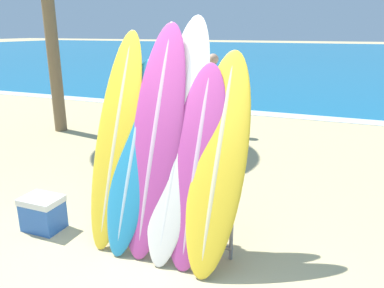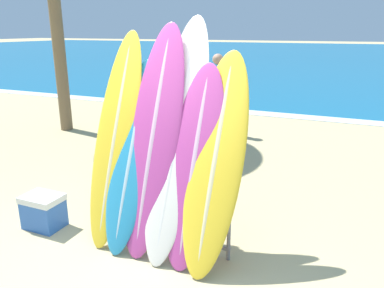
% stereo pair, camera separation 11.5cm
% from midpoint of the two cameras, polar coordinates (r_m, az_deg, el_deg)
% --- Properties ---
extents(ground_plane, '(160.00, 160.00, 0.00)m').
position_cam_midpoint_polar(ground_plane, '(4.02, -7.66, -18.03)').
color(ground_plane, tan).
extents(ocean_water, '(120.00, 60.00, 0.01)m').
position_cam_midpoint_polar(ocean_water, '(39.78, 21.36, 12.62)').
color(ocean_water, '#146693').
rests_on(ocean_water, ground_plane).
extents(surfboard_rack, '(1.55, 0.04, 0.92)m').
position_cam_midpoint_polar(surfboard_rack, '(4.11, -3.67, -9.07)').
color(surfboard_rack, slate).
rests_on(surfboard_rack, ground_plane).
extents(surfboard_slot_0, '(0.50, 0.97, 2.31)m').
position_cam_midpoint_polar(surfboard_slot_0, '(4.22, -10.77, 0.98)').
color(surfboard_slot_0, yellow).
rests_on(surfboard_slot_0, ground_plane).
extents(surfboard_slot_1, '(0.50, 0.94, 2.01)m').
position_cam_midpoint_polar(surfboard_slot_1, '(4.09, -8.33, -1.64)').
color(surfboard_slot_1, teal).
rests_on(surfboard_slot_1, ground_plane).
extents(surfboard_slot_2, '(0.59, 1.02, 2.40)m').
position_cam_midpoint_polar(surfboard_slot_2, '(3.98, -5.03, 0.89)').
color(surfboard_slot_2, '#B23D8E').
rests_on(surfboard_slot_2, ground_plane).
extents(surfboard_slot_3, '(0.55, 1.16, 2.47)m').
position_cam_midpoint_polar(surfboard_slot_3, '(3.90, -1.45, 1.13)').
color(surfboard_slot_3, silver).
rests_on(surfboard_slot_3, ground_plane).
extents(surfboard_slot_4, '(0.56, 0.88, 1.99)m').
position_cam_midpoint_polar(surfboard_slot_4, '(3.78, 1.24, -3.19)').
color(surfboard_slot_4, '#B23D8E').
rests_on(surfboard_slot_4, ground_plane).
extents(surfboard_slot_5, '(0.57, 1.06, 2.12)m').
position_cam_midpoint_polar(surfboard_slot_5, '(3.71, 4.54, -2.57)').
color(surfboard_slot_5, yellow).
rests_on(surfboard_slot_5, ground_plane).
extents(person_near_water, '(0.30, 0.25, 1.77)m').
position_cam_midpoint_polar(person_near_water, '(6.40, -9.30, 4.78)').
color(person_near_water, '#A87A5B').
rests_on(person_near_water, ground_plane).
extents(person_mid_beach, '(0.30, 0.26, 1.80)m').
position_cam_midpoint_polar(person_mid_beach, '(8.51, 4.26, 8.08)').
color(person_mid_beach, tan).
rests_on(person_mid_beach, ground_plane).
extents(person_far_left, '(0.29, 0.26, 1.68)m').
position_cam_midpoint_polar(person_far_left, '(6.92, -1.96, 5.50)').
color(person_far_left, beige).
rests_on(person_far_left, ground_plane).
extents(cooler_box, '(0.46, 0.34, 0.41)m').
position_cam_midpoint_polar(cooler_box, '(4.89, -21.05, -9.53)').
color(cooler_box, '#2D60B7').
rests_on(cooler_box, ground_plane).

